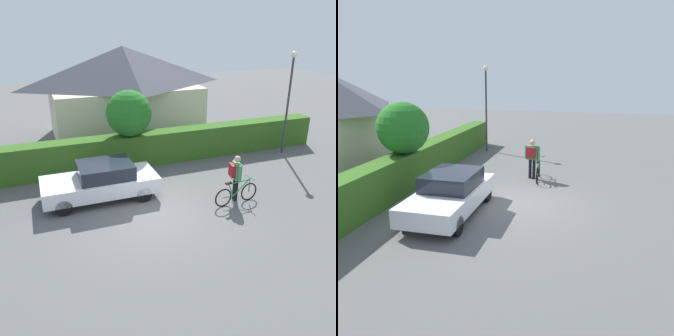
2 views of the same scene
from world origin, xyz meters
The scene contains 7 objects.
ground_plane centered at (0.00, 0.00, 0.00)m, with size 60.00×60.00×0.00m, color #575757.
hedge_row centered at (0.00, 4.47, 0.71)m, with size 19.80×0.90×1.42m, color #325F1C.
parked_car_near centered at (-1.31, 1.80, 0.69)m, with size 4.08×1.77×1.34m.
bicycle centered at (3.00, -0.32, 0.38)m, with size 1.77×0.50×0.91m.
person_rider centered at (3.09, -0.03, 1.02)m, with size 0.42×0.66×1.68m.
street_lamp centered at (7.88, 3.43, 3.01)m, with size 0.28×0.28×4.73m.
tree_kerbside centered at (0.50, 4.36, 2.37)m, with size 1.93×1.93×3.36m.
Camera 2 is at (-11.07, -2.46, 4.37)m, focal length 37.57 mm.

